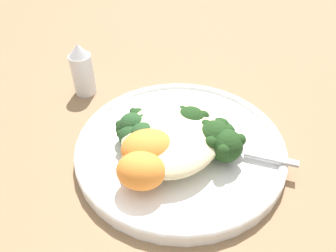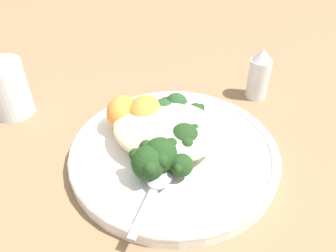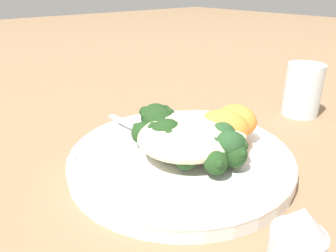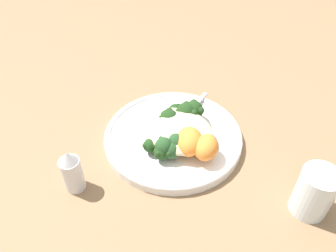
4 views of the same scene
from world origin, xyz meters
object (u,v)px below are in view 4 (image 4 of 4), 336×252
at_px(broccoli_stalk_7, 173,147).
at_px(kale_tuft, 169,144).
at_px(broccoli_stalk_3, 172,122).
at_px(sweet_potato_chunk_0, 206,147).
at_px(salt_shaker, 72,171).
at_px(broccoli_stalk_1, 186,114).
at_px(broccoli_stalk_5, 168,135).
at_px(broccoli_stalk_4, 169,128).
at_px(quinoa_mound, 177,130).
at_px(broccoli_stalk_2, 178,117).
at_px(spoon, 190,111).
at_px(water_glass, 315,192).
at_px(broccoli_stalk_0, 193,114).
at_px(broccoli_stalk_6, 162,144).
at_px(sweet_potato_chunk_1, 189,141).
at_px(plate, 173,136).

bearing_deg(broccoli_stalk_7, kale_tuft, -56.57).
bearing_deg(broccoli_stalk_3, sweet_potato_chunk_0, 170.85).
height_order(broccoli_stalk_7, salt_shaker, salt_shaker).
xyz_separation_m(broccoli_stalk_1, broccoli_stalk_5, (0.00, 0.06, -0.01)).
height_order(broccoli_stalk_5, sweet_potato_chunk_0, sweet_potato_chunk_0).
bearing_deg(broccoli_stalk_4, quinoa_mound, 167.00).
bearing_deg(broccoli_stalk_2, broccoli_stalk_3, 129.29).
relative_size(sweet_potato_chunk_0, spoon, 0.51).
relative_size(broccoli_stalk_1, broccoli_stalk_5, 0.73).
xyz_separation_m(broccoli_stalk_4, water_glass, (-0.28, -0.00, 0.01)).
height_order(broccoli_stalk_1, salt_shaker, salt_shaker).
bearing_deg(broccoli_stalk_0, broccoli_stalk_1, 114.30).
bearing_deg(spoon, salt_shaker, 161.59).
xyz_separation_m(broccoli_stalk_0, kale_tuft, (-0.01, 0.10, 0.00)).
bearing_deg(broccoli_stalk_1, sweet_potato_chunk_0, -168.60).
xyz_separation_m(broccoli_stalk_4, broccoli_stalk_5, (-0.01, 0.01, -0.00)).
relative_size(broccoli_stalk_0, broccoli_stalk_6, 1.02).
distance_m(kale_tuft, salt_shaker, 0.18).
bearing_deg(broccoli_stalk_6, quinoa_mound, -157.93).
distance_m(broccoli_stalk_2, broccoli_stalk_6, 0.08).
height_order(broccoli_stalk_6, sweet_potato_chunk_1, sweet_potato_chunk_1).
relative_size(quinoa_mound, sweet_potato_chunk_0, 2.58).
relative_size(broccoli_stalk_4, broccoli_stalk_5, 1.00).
height_order(plate, broccoli_stalk_2, broccoli_stalk_2).
xyz_separation_m(plate, broccoli_stalk_5, (-0.00, 0.02, 0.02)).
distance_m(plate, broccoli_stalk_4, 0.03).
xyz_separation_m(broccoli_stalk_3, kale_tuft, (-0.03, 0.05, -0.00)).
height_order(plate, broccoli_stalk_7, broccoli_stalk_7).
relative_size(broccoli_stalk_5, broccoli_stalk_6, 1.09).
relative_size(broccoli_stalk_0, spoon, 0.91).
distance_m(broccoli_stalk_1, broccoli_stalk_6, 0.09).
distance_m(broccoli_stalk_3, broccoli_stalk_7, 0.06).
bearing_deg(plate, broccoli_stalk_5, 95.89).
distance_m(broccoli_stalk_7, salt_shaker, 0.19).
relative_size(broccoli_stalk_1, broccoli_stalk_4, 0.73).
relative_size(broccoli_stalk_3, broccoli_stalk_5, 0.91).
bearing_deg(broccoli_stalk_0, sweet_potato_chunk_1, 178.80).
relative_size(sweet_potato_chunk_1, kale_tuft, 1.10).
bearing_deg(broccoli_stalk_7, sweet_potato_chunk_1, 146.63).
height_order(broccoli_stalk_6, sweet_potato_chunk_0, sweet_potato_chunk_0).
height_order(broccoli_stalk_0, sweet_potato_chunk_1, sweet_potato_chunk_1).
bearing_deg(sweet_potato_chunk_1, broccoli_stalk_1, -54.31).
xyz_separation_m(broccoli_stalk_5, kale_tuft, (-0.02, 0.03, 0.01)).
xyz_separation_m(kale_tuft, spoon, (0.03, -0.12, -0.02)).
distance_m(broccoli_stalk_3, kale_tuft, 0.06).
distance_m(broccoli_stalk_0, broccoli_stalk_4, 0.06).
distance_m(plate, broccoli_stalk_5, 0.03).
xyz_separation_m(broccoli_stalk_2, water_glass, (-0.29, 0.04, 0.01)).
height_order(broccoli_stalk_0, broccoli_stalk_5, broccoli_stalk_0).
bearing_deg(kale_tuft, broccoli_stalk_5, -55.30).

